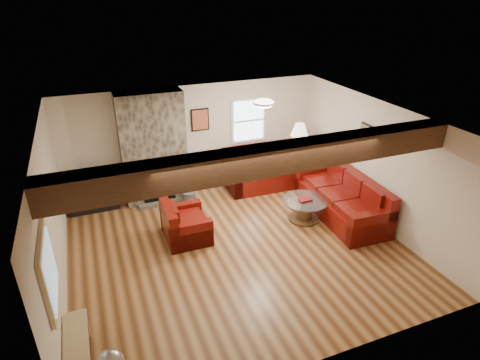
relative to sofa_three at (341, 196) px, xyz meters
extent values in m
plane|color=#5B3318|center=(-2.48, -0.31, -0.46)|extent=(8.00, 8.00, 0.00)
plane|color=silver|center=(-2.48, -0.31, 2.04)|extent=(8.00, 8.00, 0.00)
plane|color=beige|center=(-2.48, 2.44, 0.79)|extent=(8.00, 0.00, 8.00)
plane|color=beige|center=(-2.48, -3.06, 0.79)|extent=(8.00, 0.00, 8.00)
plane|color=beige|center=(-5.48, -0.31, 0.79)|extent=(0.00, 7.50, 7.50)
plane|color=beige|center=(0.52, -0.31, 0.79)|extent=(0.00, 7.50, 7.50)
cube|color=#341C0F|center=(-2.48, -1.56, 1.85)|extent=(6.00, 0.36, 0.38)
cube|color=#322E27|center=(-3.48, 2.19, 0.79)|extent=(1.40, 0.50, 2.50)
cube|color=black|center=(-3.48, 1.94, -0.01)|extent=(0.70, 0.06, 0.90)
cube|color=#322E27|center=(-3.48, 1.89, -0.42)|extent=(1.00, 0.25, 0.08)
cylinder|color=#442716|center=(-0.80, 0.13, -0.43)|extent=(0.63, 0.63, 0.04)
cylinder|color=#442716|center=(-0.80, 0.13, -0.24)|extent=(0.34, 0.34, 0.42)
cylinder|color=silver|center=(-0.80, 0.13, 0.00)|extent=(0.95, 0.95, 0.02)
cube|color=maroon|center=(-0.80, 0.13, 0.02)|extent=(0.26, 0.19, 0.03)
cube|color=black|center=(-4.88, 2.22, -0.19)|extent=(1.05, 0.42, 0.53)
imported|color=black|center=(-4.88, 2.22, 0.29)|extent=(0.74, 0.10, 0.43)
cylinder|color=#AB8447|center=(-0.22, 1.53, -0.44)|extent=(0.29, 0.29, 0.03)
cylinder|color=#AB8447|center=(-0.22, 1.53, 0.27)|extent=(0.03, 0.03, 1.45)
cone|color=beige|center=(-0.22, 1.53, 1.02)|extent=(0.42, 0.42, 0.29)
camera|label=1|loc=(-4.73, -6.12, 4.01)|focal=30.00mm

